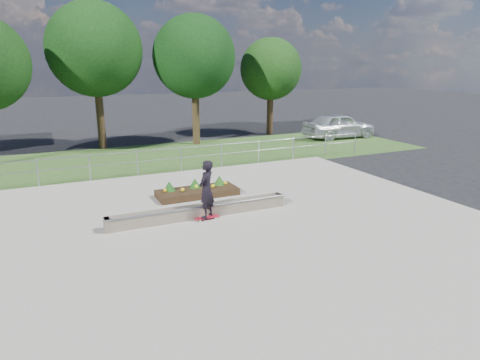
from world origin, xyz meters
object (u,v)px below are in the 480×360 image
grind_ledge (200,211)px  skateboarder (206,189)px  parked_car (339,126)px  planter_bed (197,191)px

grind_ledge → skateboarder: size_ratio=3.11×
skateboarder → parked_car: 17.53m
skateboarder → parked_car: (13.60, 11.06, -0.21)m
planter_bed → parked_car: (13.04, 8.46, 0.60)m
grind_ledge → planter_bed: bearing=73.2°
planter_bed → skateboarder: size_ratio=1.56×
grind_ledge → planter_bed: 2.40m
grind_ledge → parked_car: (13.73, 10.76, 0.58)m
parked_car → planter_bed: bearing=124.3°
skateboarder → parked_car: size_ratio=0.39×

